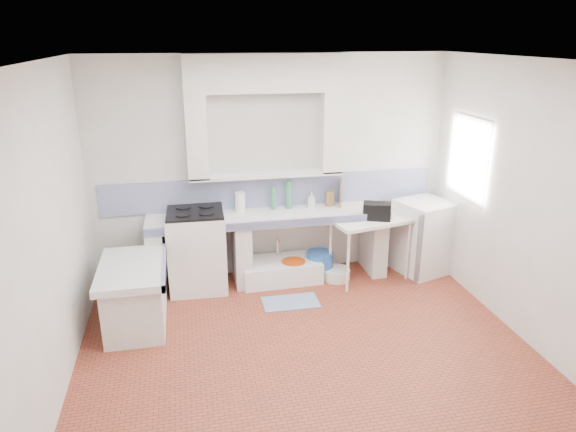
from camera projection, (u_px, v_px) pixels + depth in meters
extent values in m
plane|color=#953C29|center=(308.00, 352.00, 5.23)|extent=(4.50, 4.50, 0.00)
plane|color=white|center=(312.00, 61.00, 4.31)|extent=(4.50, 4.50, 0.00)
plane|color=white|center=(272.00, 168.00, 6.62)|extent=(4.50, 0.00, 4.50)
plane|color=white|center=(396.00, 339.00, 2.92)|extent=(4.50, 0.00, 4.50)
plane|color=white|center=(47.00, 239.00, 4.34)|extent=(0.00, 4.50, 4.50)
plane|color=white|center=(530.00, 205.00, 5.19)|extent=(0.00, 4.50, 4.50)
cube|color=white|center=(265.00, 73.00, 6.09)|extent=(1.90, 0.25, 0.45)
cube|color=#3A2212|center=(482.00, 158.00, 6.27)|extent=(0.35, 0.86, 1.06)
cube|color=white|center=(475.00, 127.00, 6.12)|extent=(0.01, 0.84, 0.24)
cube|color=white|center=(269.00, 217.00, 6.50)|extent=(3.00, 0.60, 0.08)
cube|color=navy|center=(273.00, 224.00, 6.24)|extent=(3.00, 0.04, 0.10)
cube|color=white|center=(156.00, 259.00, 6.38)|extent=(0.20, 0.55, 0.82)
cube|color=white|center=(242.00, 252.00, 6.58)|extent=(0.20, 0.55, 0.82)
cube|color=white|center=(374.00, 242.00, 6.91)|extent=(0.20, 0.55, 0.82)
cube|color=white|center=(132.00, 269.00, 5.52)|extent=(0.70, 1.10, 0.08)
cube|color=white|center=(136.00, 299.00, 5.64)|extent=(0.60, 1.00, 0.62)
cube|color=navy|center=(164.00, 266.00, 5.58)|extent=(0.04, 1.10, 0.10)
cube|color=navy|center=(273.00, 191.00, 6.70)|extent=(4.27, 0.03, 0.40)
cube|color=white|center=(197.00, 251.00, 6.43)|extent=(0.71, 0.69, 0.98)
cube|color=white|center=(281.00, 271.00, 6.73)|extent=(1.02, 0.57, 0.24)
cube|color=white|center=(369.00, 249.00, 6.69)|extent=(1.08, 0.75, 0.04)
cube|color=white|center=(423.00, 237.00, 6.89)|extent=(0.79, 0.79, 0.96)
cylinder|color=#B8253A|center=(261.00, 271.00, 6.72)|extent=(0.30, 0.30, 0.25)
cylinder|color=#DB4A0A|center=(294.00, 271.00, 6.68)|extent=(0.40, 0.40, 0.28)
cylinder|color=#285DAF|center=(319.00, 264.00, 6.82)|extent=(0.35, 0.35, 0.33)
cylinder|color=white|center=(336.00, 274.00, 6.77)|extent=(0.43, 0.43, 0.14)
cylinder|color=silver|center=(279.00, 264.00, 6.90)|extent=(0.08, 0.08, 0.27)
cylinder|color=silver|center=(285.00, 264.00, 6.89)|extent=(0.09, 0.09, 0.26)
cube|color=black|center=(377.00, 211.00, 6.49)|extent=(0.39, 0.30, 0.21)
cylinder|color=#368052|center=(273.00, 198.00, 6.59)|extent=(0.09, 0.09, 0.30)
cylinder|color=#368052|center=(289.00, 195.00, 6.62)|extent=(0.10, 0.10, 0.36)
cube|color=olive|center=(329.00, 199.00, 6.75)|extent=(0.10, 0.08, 0.19)
cube|color=olive|center=(341.00, 193.00, 6.75)|extent=(0.09, 0.23, 0.32)
cylinder|color=white|center=(240.00, 202.00, 6.52)|extent=(0.16, 0.16, 0.25)
imported|color=white|center=(311.00, 200.00, 6.70)|extent=(0.10, 0.10, 0.20)
cube|color=#2B4B8C|center=(291.00, 302.00, 6.19)|extent=(0.66, 0.38, 0.01)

